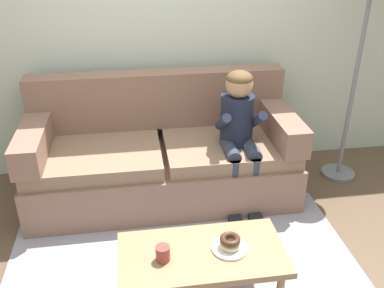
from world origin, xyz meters
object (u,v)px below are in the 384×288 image
at_px(person_child, 239,127).
at_px(donut, 230,244).
at_px(coffee_table, 202,258).
at_px(mug, 163,253).
at_px(couch, 162,156).

height_order(person_child, donut, person_child).
distance_m(coffee_table, mug, 0.24).
relative_size(couch, coffee_table, 2.27).
relative_size(couch, mug, 23.88).
relative_size(person_child, mug, 12.24).
bearing_deg(couch, donut, -77.89).
xyz_separation_m(coffee_table, person_child, (0.47, 1.07, 0.30)).
xyz_separation_m(person_child, mug, (-0.70, -1.10, -0.20)).
xyz_separation_m(person_child, donut, (-0.31, -1.07, -0.22)).
bearing_deg(mug, couch, 85.30).
xyz_separation_m(couch, donut, (0.28, -1.28, 0.10)).
relative_size(coffee_table, person_child, 0.86).
height_order(coffee_table, person_child, person_child).
bearing_deg(couch, person_child, -19.72).
distance_m(couch, person_child, 0.70).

